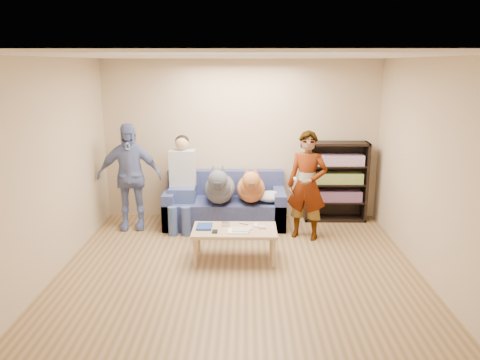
{
  "coord_description": "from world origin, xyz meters",
  "views": [
    {
      "loc": [
        0.08,
        -5.1,
        2.52
      ],
      "look_at": [
        0.0,
        1.2,
        0.95
      ],
      "focal_mm": 35.0,
      "sensor_mm": 36.0,
      "label": 1
    }
  ],
  "objects_px": {
    "person_standing_right": "(307,186)",
    "person_seated": "(182,179)",
    "coffee_table": "(235,232)",
    "dog_tan": "(251,187)",
    "person_standing_left": "(129,177)",
    "notebook_blue": "(204,227)",
    "bookshelf": "(336,180)",
    "dog_gray": "(220,187)",
    "sofa": "(225,207)",
    "camera_silver": "(226,224)"
  },
  "relations": [
    {
      "from": "person_standing_right",
      "to": "person_seated",
      "type": "bearing_deg",
      "value": -172.69
    },
    {
      "from": "notebook_blue",
      "to": "coffee_table",
      "type": "height_order",
      "value": "notebook_blue"
    },
    {
      "from": "dog_tan",
      "to": "coffee_table",
      "type": "relative_size",
      "value": 1.07
    },
    {
      "from": "person_seated",
      "to": "coffee_table",
      "type": "relative_size",
      "value": 1.34
    },
    {
      "from": "person_seated",
      "to": "dog_gray",
      "type": "distance_m",
      "value": 0.61
    },
    {
      "from": "dog_gray",
      "to": "bookshelf",
      "type": "bearing_deg",
      "value": 14.19
    },
    {
      "from": "person_standing_right",
      "to": "bookshelf",
      "type": "relative_size",
      "value": 1.23
    },
    {
      "from": "person_standing_right",
      "to": "dog_tan",
      "type": "bearing_deg",
      "value": 174.04
    },
    {
      "from": "person_standing_right",
      "to": "sofa",
      "type": "bearing_deg",
      "value": 175.19
    },
    {
      "from": "person_seated",
      "to": "dog_gray",
      "type": "relative_size",
      "value": 1.15
    },
    {
      "from": "person_standing_right",
      "to": "bookshelf",
      "type": "xyz_separation_m",
      "value": [
        0.58,
        0.84,
        -0.12
      ]
    },
    {
      "from": "notebook_blue",
      "to": "person_standing_right",
      "type": "bearing_deg",
      "value": 27.9
    },
    {
      "from": "person_standing_right",
      "to": "bookshelf",
      "type": "bearing_deg",
      "value": 77.12
    },
    {
      "from": "person_standing_right",
      "to": "dog_gray",
      "type": "bearing_deg",
      "value": -174.22
    },
    {
      "from": "dog_tan",
      "to": "coffee_table",
      "type": "height_order",
      "value": "dog_tan"
    },
    {
      "from": "person_standing_right",
      "to": "sofa",
      "type": "xyz_separation_m",
      "value": [
        -1.22,
        0.61,
        -0.52
      ]
    },
    {
      "from": "camera_silver",
      "to": "dog_tan",
      "type": "xyz_separation_m",
      "value": [
        0.35,
        1.11,
        0.21
      ]
    },
    {
      "from": "dog_gray",
      "to": "person_seated",
      "type": "bearing_deg",
      "value": 169.17
    },
    {
      "from": "bookshelf",
      "to": "dog_gray",
      "type": "bearing_deg",
      "value": -165.81
    },
    {
      "from": "person_standing_right",
      "to": "coffee_table",
      "type": "xyz_separation_m",
      "value": [
        -1.04,
        -0.81,
        -0.42
      ]
    },
    {
      "from": "coffee_table",
      "to": "dog_gray",
      "type": "bearing_deg",
      "value": 102.39
    },
    {
      "from": "person_standing_left",
      "to": "coffee_table",
      "type": "bearing_deg",
      "value": -41.4
    },
    {
      "from": "dog_tan",
      "to": "bookshelf",
      "type": "bearing_deg",
      "value": 16.74
    },
    {
      "from": "person_standing_right",
      "to": "person_seated",
      "type": "distance_m",
      "value": 1.95
    },
    {
      "from": "notebook_blue",
      "to": "bookshelf",
      "type": "relative_size",
      "value": 0.2
    },
    {
      "from": "person_standing_left",
      "to": "bookshelf",
      "type": "distance_m",
      "value": 3.3
    },
    {
      "from": "person_standing_right",
      "to": "coffee_table",
      "type": "bearing_deg",
      "value": -120.4
    },
    {
      "from": "sofa",
      "to": "coffee_table",
      "type": "relative_size",
      "value": 1.73
    },
    {
      "from": "dog_tan",
      "to": "coffee_table",
      "type": "xyz_separation_m",
      "value": [
        -0.23,
        -1.23,
        -0.28
      ]
    },
    {
      "from": "person_standing_right",
      "to": "person_standing_left",
      "type": "xyz_separation_m",
      "value": [
        -2.69,
        0.39,
        0.03
      ]
    },
    {
      "from": "person_standing_left",
      "to": "person_standing_right",
      "type": "bearing_deg",
      "value": -13.63
    },
    {
      "from": "person_standing_left",
      "to": "dog_gray",
      "type": "distance_m",
      "value": 1.4
    },
    {
      "from": "notebook_blue",
      "to": "dog_tan",
      "type": "height_order",
      "value": "dog_tan"
    },
    {
      "from": "notebook_blue",
      "to": "camera_silver",
      "type": "bearing_deg",
      "value": 14.04
    },
    {
      "from": "dog_tan",
      "to": "person_seated",
      "type": "bearing_deg",
      "value": 176.97
    },
    {
      "from": "notebook_blue",
      "to": "sofa",
      "type": "bearing_deg",
      "value": 81.08
    },
    {
      "from": "person_seated",
      "to": "coffee_table",
      "type": "xyz_separation_m",
      "value": [
        0.85,
        -1.29,
        -0.4
      ]
    },
    {
      "from": "dog_gray",
      "to": "camera_silver",
      "type": "bearing_deg",
      "value": -82.52
    },
    {
      "from": "sofa",
      "to": "dog_tan",
      "type": "bearing_deg",
      "value": -24.06
    },
    {
      "from": "camera_silver",
      "to": "bookshelf",
      "type": "xyz_separation_m",
      "value": [
        1.73,
        1.53,
        0.23
      ]
    },
    {
      "from": "dog_gray",
      "to": "sofa",
      "type": "bearing_deg",
      "value": 72.96
    },
    {
      "from": "coffee_table",
      "to": "person_standing_left",
      "type": "bearing_deg",
      "value": 144.03
    },
    {
      "from": "sofa",
      "to": "bookshelf",
      "type": "relative_size",
      "value": 1.46
    },
    {
      "from": "sofa",
      "to": "coffee_table",
      "type": "bearing_deg",
      "value": -82.55
    },
    {
      "from": "bookshelf",
      "to": "person_seated",
      "type": "bearing_deg",
      "value": -171.68
    },
    {
      "from": "notebook_blue",
      "to": "bookshelf",
      "type": "height_order",
      "value": "bookshelf"
    },
    {
      "from": "notebook_blue",
      "to": "sofa",
      "type": "relative_size",
      "value": 0.14
    },
    {
      "from": "person_seated",
      "to": "dog_gray",
      "type": "xyz_separation_m",
      "value": [
        0.59,
        -0.11,
        -0.1
      ]
    },
    {
      "from": "sofa",
      "to": "dog_tan",
      "type": "height_order",
      "value": "dog_tan"
    },
    {
      "from": "sofa",
      "to": "coffee_table",
      "type": "height_order",
      "value": "sofa"
    }
  ]
}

